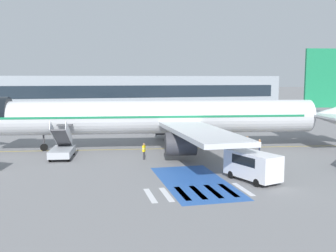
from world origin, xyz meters
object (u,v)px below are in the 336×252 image
Objects in this scene: ground_crew_3 at (259,145)px; ground_crew_2 at (247,143)px; service_van_0 at (252,164)px; ground_crew_0 at (238,150)px; fuel_tanker at (180,114)px; ground_crew_1 at (144,150)px; terminal_building at (58,93)px; airliner at (162,117)px; boarding_stairs_forward at (62,149)px.

ground_crew_2 is at bearing 75.05° from ground_crew_3.
ground_crew_0 is (2.55, 8.97, -0.50)m from service_van_0.
fuel_tanker is 31.84m from ground_crew_1.
service_van_0 is 12.73m from ground_crew_1.
ground_crew_1 is at bearing -80.35° from terminal_building.
fuel_tanker is 6.02× the size of ground_crew_1.
terminal_building reaches higher than ground_crew_3.
fuel_tanker is 6.49× the size of ground_crew_3.
service_van_0 is (4.03, -16.16, -2.39)m from airliner.
ground_crew_1 is (-3.21, -5.70, -2.82)m from airliner.
service_van_0 is at bearing -173.72° from ground_crew_3.
boarding_stairs_forward is 18.56m from ground_crew_0.
service_van_0 is 13.19m from ground_crew_2.
airliner is 8.81× the size of boarding_stairs_forward.
airliner is at bearing 85.93° from service_van_0.
ground_crew_0 is 1.01× the size of ground_crew_3.
boarding_stairs_forward is 33.57m from fuel_tanker.
ground_crew_1 is (-7.24, 10.46, -0.43)m from service_van_0.
ground_crew_0 is at bearing -130.15° from airliner.
boarding_stairs_forward is 20.63m from ground_crew_2.
boarding_stairs_forward is 0.04× the size of terminal_building.
boarding_stairs_forward is 3.41× the size of ground_crew_3.
ground_crew_3 is (13.28, 0.56, -0.08)m from ground_crew_1.
ground_crew_3 is 0.01× the size of terminal_building.
boarding_stairs_forward is at bearing 150.02° from ground_crew_2.
airliner is 11.67m from ground_crew_3.
terminal_building is (-23.87, 66.27, 3.45)m from ground_crew_2.
ground_crew_2 is at bearing 7.21° from ground_crew_0.
fuel_tanker reaches higher than service_van_0.
ground_crew_3 is at bearing -109.69° from airliner.
ground_crew_3 is at bearing -69.77° from terminal_building.
fuel_tanker is at bearing 38.17° from ground_crew_3.
airliner is 30.07× the size of ground_crew_3.
ground_crew_1 is 13.29m from ground_crew_3.
terminal_building is at bearing 82.40° from ground_crew_2.
boarding_stairs_forward reaches higher than ground_crew_0.
service_van_0 is 9.34m from ground_crew_0.
terminal_building is at bearing 55.22° from ground_crew_3.
ground_crew_1 is at bearing 106.63° from service_van_0.
airliner is at bearing 87.79° from ground_crew_0.
ground_crew_0 is 9.91m from ground_crew_1.
fuel_tanker is 5.75× the size of ground_crew_2.
airliner is 64.01m from terminal_building.
fuel_tanker is (8.46, 23.91, -1.97)m from airliner.
ground_crew_0 is 0.94× the size of ground_crew_1.
service_van_0 is 80.73m from terminal_building.
airliner reaches higher than ground_crew_1.
ground_crew_0 is 0.01× the size of terminal_building.
service_van_0 reaches higher than ground_crew_0.
airliner reaches higher than fuel_tanker.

